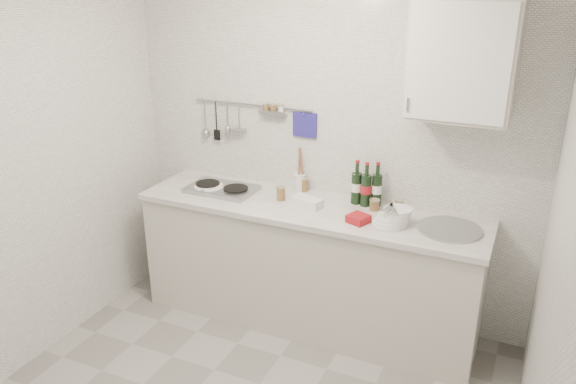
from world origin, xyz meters
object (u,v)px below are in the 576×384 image
at_px(wall_cabinet, 463,60).
at_px(plate_stack_hob, 208,188).
at_px(utensil_crock, 300,180).
at_px(plate_stack_sink, 393,217).
at_px(wine_bottles, 367,184).

bearing_deg(wall_cabinet, plate_stack_hob, -174.83).
bearing_deg(wall_cabinet, utensil_crock, 173.10).
bearing_deg(plate_stack_sink, plate_stack_hob, 178.61).
distance_m(wall_cabinet, wine_bottles, 1.04).
xyz_separation_m(plate_stack_sink, wine_bottles, (-0.26, 0.25, 0.10)).
height_order(plate_stack_hob, wine_bottles, wine_bottles).
bearing_deg(wine_bottles, utensil_crock, 172.76).
xyz_separation_m(wall_cabinet, plate_stack_sink, (-0.29, -0.19, -0.98)).
bearing_deg(wine_bottles, plate_stack_hob, -169.22).
height_order(wine_bottles, utensil_crock, utensil_crock).
bearing_deg(utensil_crock, plate_stack_hob, -155.24).
height_order(wall_cabinet, utensil_crock, wall_cabinet).
relative_size(plate_stack_sink, wine_bottles, 0.79).
bearing_deg(plate_stack_sink, utensil_crock, 157.92).
relative_size(wall_cabinet, wine_bottles, 2.26).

